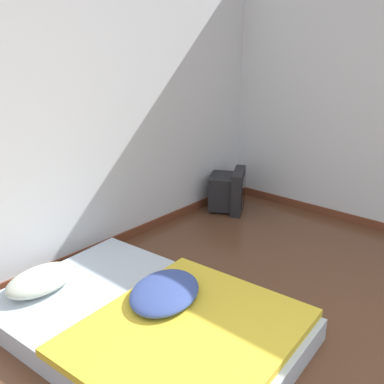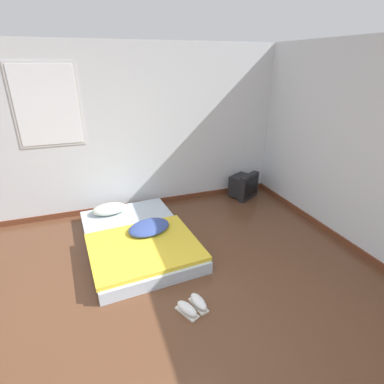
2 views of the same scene
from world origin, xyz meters
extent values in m
plane|color=brown|center=(0.00, 0.00, 0.00)|extent=(20.00, 20.00, 0.00)
cube|color=silver|center=(0.00, 2.97, 1.30)|extent=(8.29, 0.06, 2.60)
cube|color=brown|center=(0.00, 2.93, 0.04)|extent=(8.29, 0.02, 0.09)
cube|color=silver|center=(-0.66, 2.94, 1.75)|extent=(0.88, 0.01, 1.15)
cube|color=white|center=(-0.66, 2.93, 1.75)|extent=(0.81, 0.01, 1.08)
cube|color=silver|center=(0.26, 1.79, 0.08)|extent=(1.44, 2.07, 0.15)
ellipsoid|color=silver|center=(-0.02, 2.54, 0.22)|extent=(0.54, 0.38, 0.14)
cube|color=yellow|center=(0.29, 1.41, 0.18)|extent=(1.41, 1.24, 0.05)
ellipsoid|color=#384C93|center=(0.43, 1.75, 0.24)|extent=(0.70, 0.62, 0.11)
cube|color=black|center=(2.35, 2.74, 0.21)|extent=(0.48, 0.42, 0.37)
cube|color=black|center=(2.44, 2.58, 0.23)|extent=(0.48, 0.34, 0.46)
cube|color=black|center=(2.47, 2.53, 0.24)|extent=(0.36, 0.20, 0.33)
cube|color=silver|center=(0.50, 0.37, 0.01)|extent=(0.20, 0.28, 0.02)
ellipsoid|color=white|center=(0.50, 0.37, 0.06)|extent=(0.21, 0.28, 0.09)
cube|color=silver|center=(0.64, 0.42, 0.01)|extent=(0.14, 0.27, 0.02)
ellipsoid|color=white|center=(0.64, 0.42, 0.06)|extent=(0.16, 0.28, 0.09)
camera|label=1|loc=(-1.30, -0.01, 1.83)|focal=40.00mm
camera|label=2|loc=(-0.22, -1.77, 2.32)|focal=28.00mm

